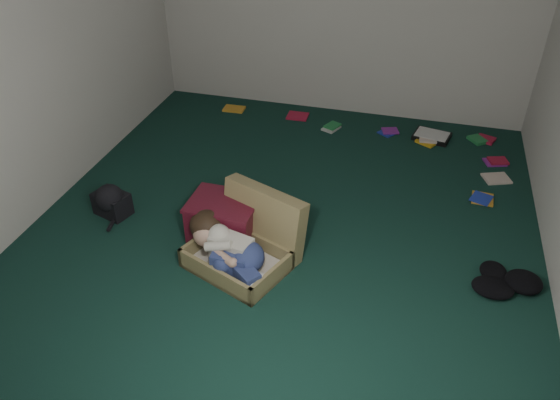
% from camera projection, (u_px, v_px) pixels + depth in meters
% --- Properties ---
extents(floor, '(4.50, 4.50, 0.00)m').
position_uv_depth(floor, '(285.00, 225.00, 4.45)').
color(floor, '#103027').
rests_on(floor, ground).
extents(wall_front, '(4.50, 0.00, 4.50)m').
position_uv_depth(wall_front, '(123.00, 307.00, 1.93)').
color(wall_front, silver).
rests_on(wall_front, ground).
extents(wall_left, '(0.00, 4.50, 4.50)m').
position_uv_depth(wall_left, '(32.00, 47.00, 4.14)').
color(wall_left, silver).
rests_on(wall_left, ground).
extents(suitcase, '(0.90, 0.89, 0.51)m').
position_uv_depth(suitcase, '(248.00, 242.00, 4.03)').
color(suitcase, '#8F7F4E').
rests_on(suitcase, floor).
extents(person, '(0.68, 0.56, 0.32)m').
position_uv_depth(person, '(227.00, 247.00, 3.92)').
color(person, silver).
rests_on(person, suitcase).
extents(maroon_bin, '(0.53, 0.42, 0.36)m').
position_uv_depth(maroon_bin, '(224.00, 220.00, 4.21)').
color(maroon_bin, '#50101E').
rests_on(maroon_bin, floor).
extents(backpack, '(0.42, 0.38, 0.21)m').
position_uv_depth(backpack, '(112.00, 203.00, 4.53)').
color(backpack, black).
rests_on(backpack, floor).
extents(clothing_pile, '(0.50, 0.44, 0.14)m').
position_uv_depth(clothing_pile, '(509.00, 279.00, 3.83)').
color(clothing_pile, black).
rests_on(clothing_pile, floor).
extents(paper_tray, '(0.41, 0.34, 0.05)m').
position_uv_depth(paper_tray, '(432.00, 136.00, 5.66)').
color(paper_tray, black).
rests_on(paper_tray, floor).
extents(book_scatter, '(3.05, 1.40, 0.02)m').
position_uv_depth(book_scatter, '(406.00, 143.00, 5.57)').
color(book_scatter, gold).
rests_on(book_scatter, floor).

